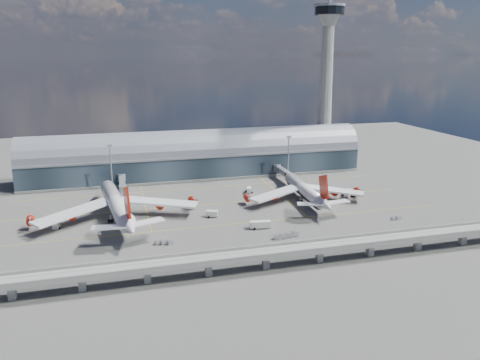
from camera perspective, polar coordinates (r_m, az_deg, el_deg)
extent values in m
plane|color=#474744|center=(212.68, -1.51, -4.48)|extent=(500.00, 500.00, 0.00)
cube|color=gold|center=(203.56, -0.84, -5.39)|extent=(200.00, 0.25, 0.01)
cube|color=gold|center=(231.14, -2.69, -2.87)|extent=(200.00, 0.25, 0.01)
cube|color=gold|center=(259.26, -4.13, -0.90)|extent=(200.00, 0.25, 0.01)
cube|color=gold|center=(236.11, -11.55, -2.78)|extent=(0.25, 80.00, 0.01)
cube|color=gold|center=(249.70, 4.67, -1.54)|extent=(0.25, 80.00, 0.01)
cube|color=#1F2B34|center=(284.20, -5.26, 1.96)|extent=(200.00, 28.00, 14.00)
cylinder|color=gray|center=(282.70, -5.29, 3.34)|extent=(200.00, 28.00, 28.00)
cube|color=gray|center=(269.22, -4.77, 2.76)|extent=(200.00, 1.00, 1.20)
cube|color=gray|center=(285.71, -5.23, 0.71)|extent=(200.00, 30.00, 1.20)
cube|color=gray|center=(314.89, 10.01, 2.52)|extent=(18.00, 18.00, 8.00)
cone|color=gray|center=(308.76, 10.36, 9.97)|extent=(10.00, 10.00, 90.00)
cone|color=gray|center=(308.37, 10.79, 18.69)|extent=(16.00, 16.00, 8.00)
cylinder|color=black|center=(308.75, 10.84, 19.62)|extent=(18.00, 18.00, 5.00)
cylinder|color=gray|center=(309.02, 10.87, 20.17)|extent=(19.00, 19.00, 1.50)
cylinder|color=gray|center=(309.16, 10.88, 20.45)|extent=(2.40, 2.40, 3.00)
cube|color=gray|center=(161.48, 3.18, -8.93)|extent=(220.00, 8.50, 1.20)
cube|color=gray|center=(157.58, 3.64, -9.13)|extent=(220.00, 0.40, 1.20)
cube|color=gray|center=(164.52, 2.74, -8.04)|extent=(220.00, 0.40, 1.20)
cube|color=gray|center=(159.92, 3.35, -8.93)|extent=(220.00, 0.12, 0.12)
cube|color=gray|center=(162.52, 3.01, -8.52)|extent=(220.00, 0.12, 0.12)
cube|color=gray|center=(159.17, -26.06, -12.12)|extent=(2.20, 2.20, 5.00)
cube|color=gray|center=(156.27, -18.71, -11.84)|extent=(2.20, 2.20, 5.00)
cube|color=gray|center=(155.91, -11.23, -11.35)|extent=(2.20, 2.20, 5.00)
cube|color=gray|center=(158.09, -3.86, -10.69)|extent=(2.20, 2.20, 5.00)
cube|color=gray|center=(162.72, 3.16, -9.90)|extent=(2.20, 2.20, 5.00)
cube|color=gray|center=(169.60, 9.67, -9.03)|extent=(2.20, 2.20, 5.00)
cube|color=gray|center=(178.46, 15.58, -8.13)|extent=(2.20, 2.20, 5.00)
cube|color=gray|center=(189.04, 20.85, -7.26)|extent=(2.20, 2.20, 5.00)
cube|color=gray|center=(201.05, 25.51, -6.43)|extent=(2.20, 2.20, 5.00)
cylinder|color=gray|center=(256.63, -15.43, 1.31)|extent=(0.70, 0.70, 25.00)
cube|color=gray|center=(254.03, -15.62, 4.09)|extent=(3.00, 0.40, 1.00)
cylinder|color=gray|center=(274.38, 5.92, 2.64)|extent=(0.70, 0.70, 25.00)
cube|color=gray|center=(271.96, 5.99, 5.26)|extent=(3.00, 0.40, 1.00)
cylinder|color=white|center=(215.59, -14.84, -2.81)|extent=(14.58, 58.67, 7.03)
cone|color=white|center=(246.51, -15.93, -0.65)|extent=(8.12, 9.63, 7.03)
cone|color=white|center=(182.83, -13.27, -5.66)|extent=(8.69, 13.99, 7.03)
cube|color=#AE1707|center=(183.11, -13.61, -2.77)|extent=(2.48, 13.12, 14.54)
cube|color=white|center=(212.35, -19.65, -3.72)|extent=(33.93, 27.72, 2.84)
cube|color=white|center=(216.75, -9.93, -2.67)|extent=(36.25, 20.62, 2.84)
cylinder|color=#AE1707|center=(215.03, -19.82, -4.07)|extent=(4.20, 5.90, 3.51)
cylinder|color=#AE1707|center=(215.15, -24.17, -4.50)|extent=(4.20, 5.90, 3.51)
cylinder|color=#AE1707|center=(219.53, -9.86, -2.98)|extent=(4.20, 5.90, 3.51)
cylinder|color=#AE1707|center=(223.44, -5.78, -2.51)|extent=(4.20, 5.90, 3.51)
cylinder|color=gray|center=(236.59, -15.48, -2.58)|extent=(0.55, 0.55, 3.29)
cylinder|color=gray|center=(212.66, -15.51, -4.58)|extent=(0.66, 0.66, 3.29)
cylinder|color=gray|center=(213.51, -13.64, -4.37)|extent=(0.66, 0.66, 3.29)
cylinder|color=black|center=(213.00, -15.49, -4.84)|extent=(2.61, 1.95, 1.65)
cylinder|color=black|center=(213.85, -13.62, -4.63)|extent=(2.61, 1.95, 1.65)
cylinder|color=white|center=(236.50, 7.81, -1.13)|extent=(8.37, 47.21, 5.63)
cone|color=white|center=(260.59, 5.88, 0.45)|extent=(6.08, 8.09, 5.63)
cone|color=white|center=(211.01, 10.37, -3.02)|extent=(6.30, 11.96, 5.63)
cube|color=#AE1707|center=(211.46, 10.17, -0.88)|extent=(1.36, 11.63, 12.86)
cube|color=white|center=(230.39, 4.39, -1.67)|extent=(29.86, 19.28, 2.41)
cube|color=white|center=(240.41, 11.38, -1.22)|extent=(29.06, 21.88, 2.41)
cylinder|color=black|center=(236.93, 7.80, -1.49)|extent=(7.25, 42.35, 4.79)
cylinder|color=#AE1707|center=(232.53, 4.12, -1.96)|extent=(3.39, 5.03, 3.11)
cylinder|color=#AE1707|center=(229.30, 0.87, -2.17)|extent=(3.39, 5.03, 3.11)
cylinder|color=#AE1707|center=(242.82, 11.30, -1.48)|extent=(3.39, 5.03, 3.11)
cylinder|color=#AE1707|center=(248.34, 14.17, -1.28)|extent=(3.39, 5.03, 3.11)
cylinder|color=gray|center=(252.70, 6.53, -1.04)|extent=(0.49, 0.49, 2.91)
cylinder|color=gray|center=(233.22, 7.37, -2.45)|extent=(0.58, 0.58, 2.91)
cylinder|color=gray|center=(235.28, 8.80, -2.34)|extent=(0.58, 0.58, 2.91)
cylinder|color=black|center=(233.49, 7.36, -2.66)|extent=(2.22, 1.58, 1.46)
cylinder|color=black|center=(235.55, 8.79, -2.56)|extent=(2.22, 1.58, 1.46)
cube|color=gray|center=(255.49, -14.17, -0.36)|extent=(3.00, 24.00, 3.00)
cube|color=gray|center=(243.91, -14.09, -1.08)|extent=(3.60, 3.60, 3.40)
cylinder|color=gray|center=(267.10, -14.23, 0.30)|extent=(4.40, 4.40, 4.00)
cylinder|color=gray|center=(244.88, -14.04, -1.87)|extent=(0.50, 0.50, 3.40)
cylinder|color=black|center=(245.27, -14.02, -2.17)|extent=(1.40, 0.80, 0.80)
cube|color=gray|center=(270.23, 5.53, 0.87)|extent=(3.00, 28.00, 3.00)
cube|color=gray|center=(257.61, 6.62, 0.13)|extent=(3.60, 3.60, 3.40)
cylinder|color=gray|center=(282.98, 4.54, 1.54)|extent=(4.40, 4.40, 4.00)
cylinder|color=gray|center=(258.53, 6.60, -0.62)|extent=(0.50, 0.50, 3.40)
cylinder|color=black|center=(258.89, 6.59, -0.91)|extent=(1.40, 0.80, 0.80)
cube|color=silver|center=(213.77, -21.45, -4.97)|extent=(3.09, 7.66, 2.78)
cylinder|color=black|center=(216.43, -21.41, -5.07)|extent=(2.74, 1.19, 0.96)
cylinder|color=black|center=(211.91, -21.42, -5.50)|extent=(2.74, 1.19, 0.96)
cube|color=silver|center=(212.05, -3.44, -4.09)|extent=(5.58, 3.80, 2.66)
cylinder|color=black|center=(213.19, -3.06, -4.31)|extent=(1.66, 2.71, 0.92)
cylinder|color=black|center=(211.68, -3.82, -4.47)|extent=(1.66, 2.71, 0.92)
cube|color=silver|center=(198.32, 2.50, -5.42)|extent=(9.02, 3.71, 2.85)
cylinder|color=black|center=(199.92, 3.22, -5.65)|extent=(1.36, 2.85, 0.99)
cylinder|color=black|center=(197.64, 1.76, -5.88)|extent=(1.36, 2.85, 0.99)
cube|color=silver|center=(248.21, 13.04, -1.56)|extent=(6.42, 6.75, 2.92)
cylinder|color=black|center=(249.26, 12.56, -1.77)|extent=(2.77, 2.63, 1.01)
cylinder|color=black|center=(247.89, 13.49, -1.92)|extent=(2.77, 2.63, 1.01)
cube|color=silver|center=(248.49, 1.10, -1.20)|extent=(3.55, 5.32, 2.54)
cylinder|color=black|center=(250.06, 0.91, -1.36)|extent=(2.59, 1.54, 0.88)
cylinder|color=black|center=(247.55, 1.30, -1.53)|extent=(2.59, 1.54, 0.88)
cube|color=silver|center=(247.45, -14.93, -1.80)|extent=(5.80, 5.31, 2.47)
cylinder|color=black|center=(248.86, -14.59, -1.94)|extent=(2.17, 2.38, 0.86)
cylinder|color=black|center=(246.66, -15.24, -2.14)|extent=(2.17, 2.38, 0.86)
cube|color=gray|center=(185.22, -9.99, -7.68)|extent=(2.58, 2.08, 0.28)
cube|color=#AAAAAF|center=(184.94, -10.00, -7.46)|extent=(2.19, 1.88, 1.40)
cube|color=gray|center=(184.75, -9.25, -7.70)|extent=(2.58, 2.08, 0.28)
cube|color=#AAAAAF|center=(184.47, -9.26, -7.49)|extent=(2.19, 1.88, 1.40)
cube|color=gray|center=(184.31, -8.50, -7.73)|extent=(2.58, 2.08, 0.28)
cube|color=#AAAAAF|center=(184.03, -8.51, -7.51)|extent=(2.19, 1.88, 1.40)
cube|color=gray|center=(187.67, 4.53, -7.16)|extent=(2.83, 2.11, 0.32)
cube|color=#AAAAAF|center=(187.35, 4.54, -6.92)|extent=(2.38, 1.94, 1.61)
cube|color=gray|center=(188.95, 5.28, -7.02)|extent=(2.83, 2.11, 0.32)
cube|color=#AAAAAF|center=(188.63, 5.29, -6.78)|extent=(2.38, 1.94, 1.61)
cube|color=gray|center=(190.27, 6.02, -6.88)|extent=(2.83, 2.11, 0.32)
cube|color=#AAAAAF|center=(189.95, 6.03, -6.64)|extent=(2.38, 1.94, 1.61)
cube|color=gray|center=(191.61, 6.75, -6.75)|extent=(2.83, 2.11, 0.32)
cube|color=#AAAAAF|center=(191.30, 6.76, -6.51)|extent=(2.38, 1.94, 1.61)
cube|color=gray|center=(219.20, 18.17, -4.59)|extent=(2.25, 1.65, 0.26)
cube|color=#AAAAAF|center=(218.97, 18.18, -4.42)|extent=(1.90, 1.52, 1.31)
cube|color=gray|center=(220.19, 18.70, -4.55)|extent=(2.25, 1.65, 0.26)
cube|color=#AAAAAF|center=(219.97, 18.72, -4.38)|extent=(1.90, 1.52, 1.31)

